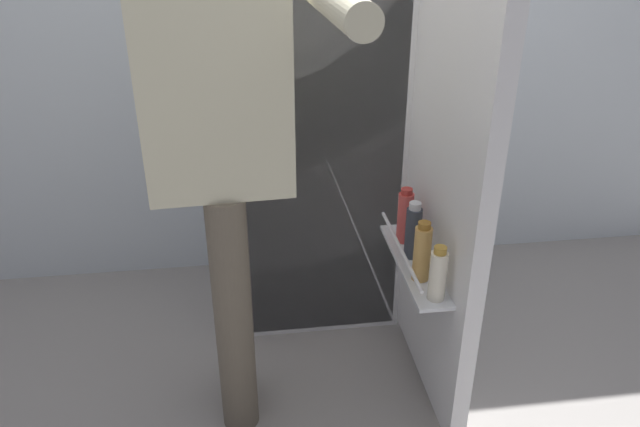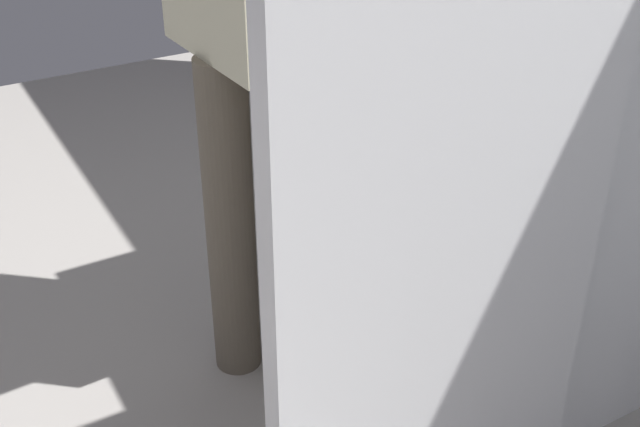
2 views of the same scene
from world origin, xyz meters
name	(u,v)px [view 2 (image 2 of 2)]	position (x,y,z in m)	size (l,w,h in m)	color
ground_plane	(363,408)	(0.00, 0.00, 0.00)	(5.27, 5.27, 0.00)	gray
refrigerator	(569,43)	(0.03, 0.48, 0.87)	(0.74, 1.25, 1.74)	white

